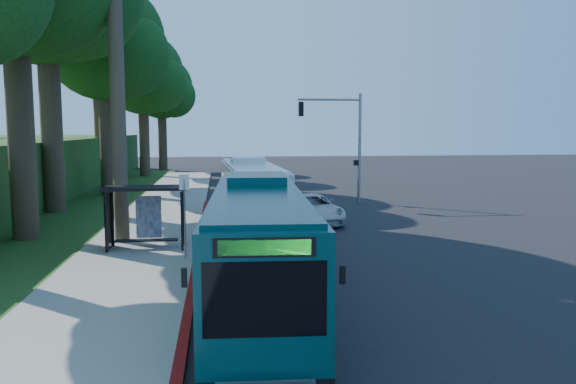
{
  "coord_description": "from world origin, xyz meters",
  "views": [
    {
      "loc": [
        -4.15,
        -25.17,
        4.82
      ],
      "look_at": [
        -0.93,
        1.0,
        1.8
      ],
      "focal_mm": 35.0,
      "sensor_mm": 36.0,
      "label": 1
    }
  ],
  "objects": [
    {
      "name": "tree_5",
      "position": [
        -10.41,
        39.99,
        8.96
      ],
      "size": [
        7.35,
        7.0,
        12.86
      ],
      "color": "#382B1E",
      "rests_on": "ground"
    },
    {
      "name": "pickup",
      "position": [
        0.51,
        2.82,
        0.72
      ],
      "size": [
        2.98,
        5.43,
        1.44
      ],
      "primitive_type": "imported",
      "rotation": [
        0.0,
        0.0,
        0.12
      ],
      "color": "silver",
      "rests_on": "ground"
    },
    {
      "name": "tree_4",
      "position": [
        -11.4,
        31.98,
        9.73
      ],
      "size": [
        8.4,
        8.0,
        14.14
      ],
      "color": "#382B1E",
      "rests_on": "ground"
    },
    {
      "name": "ground",
      "position": [
        0.0,
        0.0,
        0.0
      ],
      "size": [
        140.0,
        140.0,
        0.0
      ],
      "primitive_type": "plane",
      "color": "black",
      "rests_on": "ground"
    },
    {
      "name": "traffic_signal_pole",
      "position": [
        3.78,
        10.0,
        4.42
      ],
      "size": [
        4.1,
        0.3,
        7.0
      ],
      "color": "gray",
      "rests_on": "ground"
    },
    {
      "name": "stop_sign_pole",
      "position": [
        -5.4,
        -5.0,
        2.08
      ],
      "size": [
        0.35,
        0.06,
        3.17
      ],
      "color": "gray",
      "rests_on": "ground"
    },
    {
      "name": "tree_2",
      "position": [
        -11.89,
        15.98,
        10.48
      ],
      "size": [
        8.82,
        8.4,
        15.12
      ],
      "color": "#382B1E",
      "rests_on": "ground"
    },
    {
      "name": "sidewalk",
      "position": [
        -7.3,
        0.0,
        0.06
      ],
      "size": [
        4.5,
        70.0,
        0.12
      ],
      "primitive_type": "cube",
      "color": "gray",
      "rests_on": "ground"
    },
    {
      "name": "grass_verge",
      "position": [
        -13.0,
        5.0,
        0.03
      ],
      "size": [
        8.0,
        70.0,
        0.06
      ],
      "primitive_type": "cube",
      "color": "#234719",
      "rests_on": "ground"
    },
    {
      "name": "teal_bus",
      "position": [
        -3.12,
        -10.07,
        1.67
      ],
      "size": [
        3.01,
        11.6,
        3.43
      ],
      "rotation": [
        0.0,
        0.0,
        -0.05
      ],
      "color": "#0B3B3E",
      "rests_on": "ground"
    },
    {
      "name": "white_bus",
      "position": [
        -2.61,
        2.45,
        1.62
      ],
      "size": [
        2.9,
        11.23,
        3.32
      ],
      "rotation": [
        0.0,
        0.0,
        0.05
      ],
      "color": "silver",
      "rests_on": "ground"
    },
    {
      "name": "bus_shelter",
      "position": [
        -7.26,
        -2.86,
        1.81
      ],
      "size": [
        3.2,
        1.51,
        2.55
      ],
      "color": "black",
      "rests_on": "ground"
    },
    {
      "name": "tree_3",
      "position": [
        -13.88,
        23.98,
        11.98
      ],
      "size": [
        10.08,
        9.6,
        17.28
      ],
      "color": "#382B1E",
      "rests_on": "ground"
    },
    {
      "name": "red_curb",
      "position": [
        -5.0,
        -4.0,
        0.07
      ],
      "size": [
        0.25,
        30.0,
        0.13
      ],
      "primitive_type": "cube",
      "color": "maroon",
      "rests_on": "ground"
    }
  ]
}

